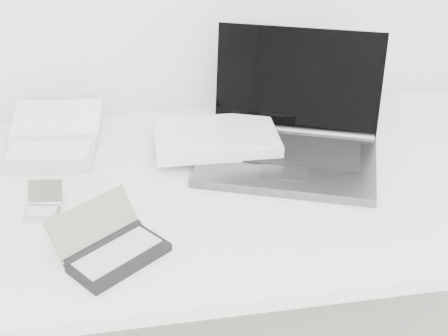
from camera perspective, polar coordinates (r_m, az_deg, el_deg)
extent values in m
cube|color=white|center=(1.44, 0.91, -1.66)|extent=(1.60, 0.80, 0.03)
cylinder|color=silver|center=(2.15, 19.08, -3.06)|extent=(0.04, 0.04, 0.70)
cube|color=#545759|center=(1.49, 5.80, 0.54)|extent=(0.49, 0.41, 0.02)
cube|color=black|center=(1.52, 5.99, 1.68)|extent=(0.37, 0.27, 0.00)
cube|color=black|center=(1.59, 6.77, 7.97)|extent=(0.41, 0.21, 0.26)
cylinder|color=#545759|center=(1.61, 6.39, 3.35)|extent=(0.39, 0.17, 0.02)
cube|color=#3A3D3F|center=(1.43, 5.53, -0.34)|extent=(0.13, 0.11, 0.00)
cube|color=silver|center=(1.54, -0.74, 2.79)|extent=(0.31, 0.21, 0.03)
cube|color=white|center=(1.53, -0.75, 3.32)|extent=(0.30, 0.20, 0.00)
cube|color=silver|center=(1.57, -15.79, 1.03)|extent=(0.24, 0.18, 0.02)
cube|color=white|center=(1.58, -15.74, 1.60)|extent=(0.21, 0.11, 0.00)
cube|color=white|center=(1.69, -15.03, 4.36)|extent=(0.24, 0.16, 0.05)
cylinder|color=silver|center=(1.63, -15.34, 2.59)|extent=(0.22, 0.04, 0.02)
cube|color=silver|center=(1.37, -16.24, -4.00)|extent=(0.08, 0.07, 0.01)
cube|color=#BABABE|center=(1.37, -16.28, -3.78)|extent=(0.06, 0.04, 0.00)
cube|color=gray|center=(1.39, -16.02, -2.08)|extent=(0.08, 0.04, 0.05)
cylinder|color=silver|center=(1.39, -16.01, -3.18)|extent=(0.07, 0.02, 0.01)
cube|color=black|center=(1.21, -9.53, -8.08)|extent=(0.20, 0.18, 0.02)
cube|color=#A4A4A4|center=(1.20, -9.71, -7.61)|extent=(0.17, 0.15, 0.00)
cube|color=slate|center=(1.23, -11.86, -4.92)|extent=(0.18, 0.15, 0.07)
cylinder|color=black|center=(1.23, -10.94, -6.77)|extent=(0.15, 0.12, 0.02)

